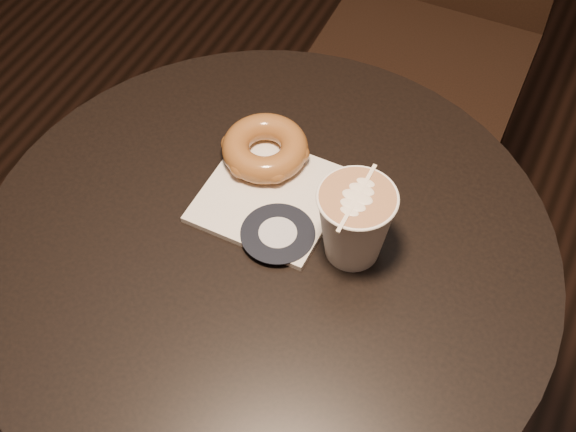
{
  "coord_description": "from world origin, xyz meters",
  "views": [
    {
      "loc": [
        0.26,
        -0.48,
        1.53
      ],
      "look_at": [
        0.01,
        0.03,
        0.79
      ],
      "focal_mm": 50.0,
      "sensor_mm": 36.0,
      "label": 1
    }
  ],
  "objects": [
    {
      "name": "pastry_bag",
      "position": [
        -0.03,
        0.07,
        0.75
      ],
      "size": [
        0.16,
        0.16,
        0.01
      ],
      "primitive_type": "cube",
      "rotation": [
        0.0,
        0.0,
        -0.0
      ],
      "color": "silver",
      "rests_on": "cafe_table"
    },
    {
      "name": "doughnut",
      "position": [
        -0.06,
        0.12,
        0.78
      ],
      "size": [
        0.11,
        0.11,
        0.04
      ],
      "primitive_type": "torus",
      "color": "brown",
      "rests_on": "pastry_bag"
    },
    {
      "name": "latte_cup",
      "position": [
        0.09,
        0.04,
        0.8
      ],
      "size": [
        0.09,
        0.09,
        0.1
      ],
      "primitive_type": null,
      "color": "silver",
      "rests_on": "cafe_table"
    },
    {
      "name": "cafe_table",
      "position": [
        0.0,
        0.0,
        0.55
      ],
      "size": [
        0.7,
        0.7,
        0.75
      ],
      "color": "black",
      "rests_on": "ground"
    }
  ]
}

